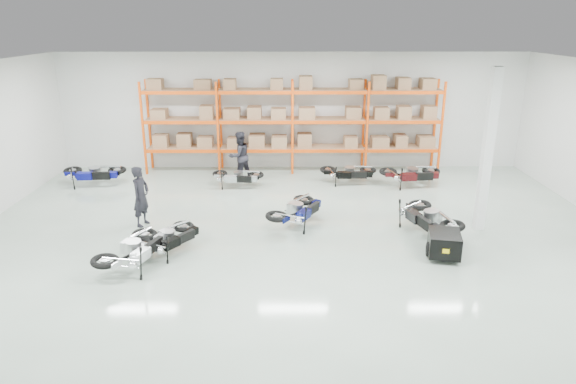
{
  "coord_description": "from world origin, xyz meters",
  "views": [
    {
      "loc": [
        -0.29,
        -12.97,
        5.61
      ],
      "look_at": [
        -0.2,
        0.5,
        1.1
      ],
      "focal_mm": 32.0,
      "sensor_mm": 36.0,
      "label": 1
    }
  ],
  "objects_px": {
    "moto_silver_left": "(134,245)",
    "trailer": "(444,243)",
    "moto_back_b": "(237,174)",
    "person_back": "(239,156)",
    "moto_back_a": "(93,170)",
    "moto_touring_right": "(428,212)",
    "moto_back_d": "(412,170)",
    "person_left": "(141,196)",
    "moto_blue_centre": "(298,206)",
    "moto_black_far_left": "(168,234)",
    "moto_back_c": "(349,169)"
  },
  "relations": [
    {
      "from": "moto_touring_right",
      "to": "moto_back_a",
      "type": "bearing_deg",
      "value": 141.5
    },
    {
      "from": "trailer",
      "to": "person_back",
      "type": "bearing_deg",
      "value": 141.75
    },
    {
      "from": "moto_back_c",
      "to": "person_left",
      "type": "xyz_separation_m",
      "value": [
        -6.39,
        -3.96,
        0.34
      ]
    },
    {
      "from": "moto_back_a",
      "to": "person_left",
      "type": "xyz_separation_m",
      "value": [
        2.75,
        -3.79,
        0.29
      ]
    },
    {
      "from": "moto_back_c",
      "to": "moto_black_far_left",
      "type": "bearing_deg",
      "value": 139.74
    },
    {
      "from": "trailer",
      "to": "person_left",
      "type": "bearing_deg",
      "value": 176.21
    },
    {
      "from": "moto_black_far_left",
      "to": "person_left",
      "type": "xyz_separation_m",
      "value": [
        -1.16,
        1.87,
        0.35
      ]
    },
    {
      "from": "moto_blue_centre",
      "to": "person_back",
      "type": "relative_size",
      "value": 1.04
    },
    {
      "from": "moto_back_b",
      "to": "person_back",
      "type": "xyz_separation_m",
      "value": [
        0.04,
        0.85,
        0.42
      ]
    },
    {
      "from": "moto_silver_left",
      "to": "moto_touring_right",
      "type": "relative_size",
      "value": 0.96
    },
    {
      "from": "moto_silver_left",
      "to": "trailer",
      "type": "bearing_deg",
      "value": -157.91
    },
    {
      "from": "moto_silver_left",
      "to": "person_left",
      "type": "xyz_separation_m",
      "value": [
        -0.52,
        2.66,
        0.29
      ]
    },
    {
      "from": "moto_touring_right",
      "to": "person_back",
      "type": "xyz_separation_m",
      "value": [
        -5.6,
        5.05,
        0.3
      ]
    },
    {
      "from": "moto_back_c",
      "to": "moto_back_d",
      "type": "height_order",
      "value": "moto_back_d"
    },
    {
      "from": "moto_blue_centre",
      "to": "moto_touring_right",
      "type": "xyz_separation_m",
      "value": [
        3.56,
        -0.6,
        0.03
      ]
    },
    {
      "from": "moto_silver_left",
      "to": "moto_black_far_left",
      "type": "xyz_separation_m",
      "value": [
        0.64,
        0.79,
        -0.06
      ]
    },
    {
      "from": "moto_touring_right",
      "to": "moto_back_b",
      "type": "height_order",
      "value": "moto_touring_right"
    },
    {
      "from": "moto_black_far_left",
      "to": "moto_back_d",
      "type": "xyz_separation_m",
      "value": [
        7.44,
        5.51,
        0.06
      ]
    },
    {
      "from": "moto_back_a",
      "to": "moto_blue_centre",
      "type": "bearing_deg",
      "value": -119.56
    },
    {
      "from": "moto_back_a",
      "to": "person_back",
      "type": "distance_m",
      "value": 5.23
    },
    {
      "from": "moto_blue_centre",
      "to": "moto_touring_right",
      "type": "bearing_deg",
      "value": -159.07
    },
    {
      "from": "moto_back_c",
      "to": "moto_back_a",
      "type": "bearing_deg",
      "value": 92.7
    },
    {
      "from": "moto_blue_centre",
      "to": "moto_back_b",
      "type": "bearing_deg",
      "value": -29.62
    },
    {
      "from": "moto_back_c",
      "to": "person_left",
      "type": "bearing_deg",
      "value": 123.43
    },
    {
      "from": "person_back",
      "to": "moto_back_a",
      "type": "bearing_deg",
      "value": -30.26
    },
    {
      "from": "moto_blue_centre",
      "to": "moto_back_a",
      "type": "xyz_separation_m",
      "value": [
        -7.22,
        3.81,
        0.01
      ]
    },
    {
      "from": "moto_back_b",
      "to": "person_back",
      "type": "relative_size",
      "value": 0.88
    },
    {
      "from": "moto_touring_right",
      "to": "person_back",
      "type": "distance_m",
      "value": 7.55
    },
    {
      "from": "moto_back_b",
      "to": "moto_silver_left",
      "type": "bearing_deg",
      "value": 170.49
    },
    {
      "from": "trailer",
      "to": "moto_silver_left",
      "type": "bearing_deg",
      "value": -164.96
    },
    {
      "from": "moto_back_c",
      "to": "moto_back_d",
      "type": "xyz_separation_m",
      "value": [
        2.2,
        -0.32,
        0.04
      ]
    },
    {
      "from": "moto_back_d",
      "to": "person_back",
      "type": "relative_size",
      "value": 1.04
    },
    {
      "from": "moto_black_far_left",
      "to": "person_left",
      "type": "bearing_deg",
      "value": -22.87
    },
    {
      "from": "moto_touring_right",
      "to": "moto_back_d",
      "type": "xyz_separation_m",
      "value": [
        0.57,
        4.26,
        -0.03
      ]
    },
    {
      "from": "moto_silver_left",
      "to": "trailer",
      "type": "relative_size",
      "value": 1.16
    },
    {
      "from": "moto_back_c",
      "to": "person_back",
      "type": "bearing_deg",
      "value": 84.85
    },
    {
      "from": "moto_back_a",
      "to": "moto_back_c",
      "type": "bearing_deg",
      "value": -90.65
    },
    {
      "from": "moto_silver_left",
      "to": "moto_back_d",
      "type": "bearing_deg",
      "value": -123.31
    },
    {
      "from": "moto_silver_left",
      "to": "moto_back_a",
      "type": "height_order",
      "value": "moto_back_a"
    },
    {
      "from": "trailer",
      "to": "moto_blue_centre",
      "type": "bearing_deg",
      "value": 159.99
    },
    {
      "from": "moto_back_c",
      "to": "person_back",
      "type": "distance_m",
      "value": 4.0
    },
    {
      "from": "moto_blue_centre",
      "to": "person_back",
      "type": "distance_m",
      "value": 4.91
    },
    {
      "from": "moto_back_a",
      "to": "moto_back_c",
      "type": "height_order",
      "value": "moto_back_a"
    },
    {
      "from": "moto_blue_centre",
      "to": "moto_back_a",
      "type": "height_order",
      "value": "moto_back_a"
    },
    {
      "from": "person_back",
      "to": "trailer",
      "type": "bearing_deg",
      "value": 92.77
    },
    {
      "from": "person_left",
      "to": "person_back",
      "type": "xyz_separation_m",
      "value": [
        2.43,
        4.43,
        0.03
      ]
    },
    {
      "from": "moto_back_c",
      "to": "moto_blue_centre",
      "type": "bearing_deg",
      "value": 155.84
    },
    {
      "from": "moto_back_d",
      "to": "moto_back_b",
      "type": "bearing_deg",
      "value": 86.25
    },
    {
      "from": "person_left",
      "to": "person_back",
      "type": "height_order",
      "value": "person_back"
    },
    {
      "from": "moto_silver_left",
      "to": "moto_black_far_left",
      "type": "relative_size",
      "value": 1.12
    }
  ]
}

